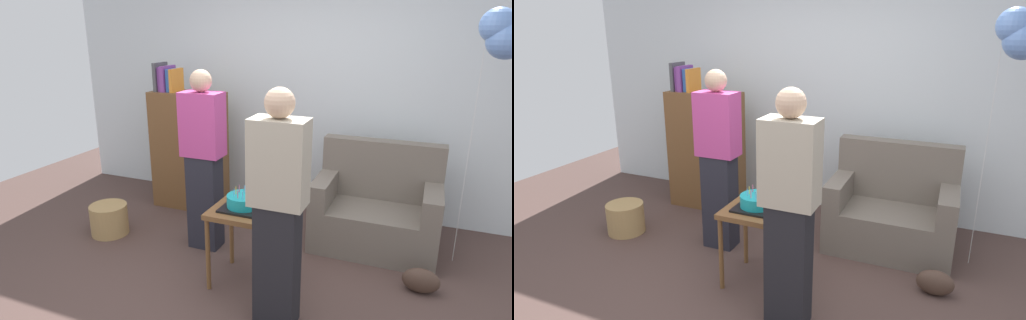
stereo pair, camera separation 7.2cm
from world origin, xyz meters
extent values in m
plane|color=#4C3833|center=(0.00, 0.00, 0.00)|extent=(8.00, 8.00, 0.00)
cube|color=silver|center=(0.00, 2.05, 1.35)|extent=(6.00, 0.10, 2.70)
cube|color=#6B6056|center=(0.81, 1.28, 0.20)|extent=(1.10, 0.70, 0.40)
cube|color=#6B6056|center=(0.81, 1.55, 0.68)|extent=(1.10, 0.16, 0.56)
cube|color=#6B6056|center=(0.34, 1.28, 0.52)|extent=(0.16, 0.70, 0.24)
cube|color=#6B6056|center=(1.28, 1.28, 0.52)|extent=(0.16, 0.70, 0.24)
cube|color=brown|center=(-1.26, 1.51, 0.65)|extent=(0.80, 0.36, 1.30)
cube|color=#4C4C51|center=(-1.58, 1.51, 1.45)|extent=(0.04, 0.24, 0.30)
cube|color=#7F3D93|center=(-1.54, 1.51, 1.43)|extent=(0.04, 0.20, 0.26)
cube|color=#7F3D93|center=(-1.49, 1.51, 1.43)|extent=(0.05, 0.26, 0.27)
cube|color=#3366B7|center=(-1.43, 1.51, 1.42)|extent=(0.05, 0.20, 0.24)
cube|color=orange|center=(-1.38, 1.51, 1.42)|extent=(0.03, 0.25, 0.24)
cube|color=brown|center=(-0.07, 0.32, 0.61)|extent=(0.48, 0.48, 0.04)
cylinder|color=brown|center=(-0.28, 0.11, 0.30)|extent=(0.04, 0.04, 0.59)
cylinder|color=brown|center=(0.14, 0.11, 0.30)|extent=(0.04, 0.04, 0.59)
cylinder|color=brown|center=(-0.28, 0.53, 0.30)|extent=(0.04, 0.04, 0.59)
cylinder|color=brown|center=(0.14, 0.53, 0.30)|extent=(0.04, 0.04, 0.59)
cube|color=black|center=(-0.07, 0.32, 0.64)|extent=(0.32, 0.32, 0.02)
cylinder|color=teal|center=(-0.07, 0.32, 0.70)|extent=(0.26, 0.26, 0.09)
cylinder|color=#EA668C|center=(-0.01, 0.31, 0.77)|extent=(0.01, 0.01, 0.05)
cylinder|color=#EA668C|center=(-0.03, 0.36, 0.77)|extent=(0.01, 0.01, 0.06)
cylinder|color=#EA668C|center=(-0.05, 0.40, 0.77)|extent=(0.01, 0.01, 0.06)
cylinder|color=#66B2E5|center=(-0.09, 0.37, 0.77)|extent=(0.01, 0.01, 0.06)
cylinder|color=#EA668C|center=(-0.13, 0.36, 0.77)|extent=(0.01, 0.01, 0.06)
cylinder|color=#F2CC4C|center=(-0.14, 0.32, 0.77)|extent=(0.01, 0.01, 0.06)
cylinder|color=#66B2E5|center=(-0.14, 0.27, 0.77)|extent=(0.01, 0.01, 0.06)
cylinder|color=#EA668C|center=(-0.09, 0.24, 0.77)|extent=(0.01, 0.01, 0.06)
cylinder|color=#66B2E5|center=(-0.05, 0.24, 0.77)|extent=(0.01, 0.01, 0.06)
cylinder|color=#EA668C|center=(-0.03, 0.27, 0.77)|extent=(0.01, 0.01, 0.05)
cube|color=#23232D|center=(-0.64, 0.72, 0.44)|extent=(0.28, 0.20, 0.88)
cube|color=#C6428E|center=(-0.64, 0.72, 1.16)|extent=(0.36, 0.22, 0.56)
sphere|color=#D1A889|center=(-0.64, 0.72, 1.53)|extent=(0.19, 0.19, 0.19)
cube|color=black|center=(0.33, -0.06, 0.44)|extent=(0.28, 0.20, 0.88)
cube|color=#B2A893|center=(0.33, -0.06, 1.16)|extent=(0.36, 0.22, 0.56)
sphere|color=#D1A889|center=(0.33, -0.06, 1.53)|extent=(0.19, 0.19, 0.19)
cylinder|color=#A88451|center=(-1.64, 0.58, 0.15)|extent=(0.36, 0.36, 0.30)
ellipsoid|color=#473328|center=(1.25, 0.68, 0.10)|extent=(0.28, 0.14, 0.20)
cylinder|color=silver|center=(1.50, 1.29, 0.93)|extent=(0.00, 0.00, 1.86)
sphere|color=#668ED6|center=(1.63, 1.21, 1.88)|extent=(0.29, 0.29, 0.29)
sphere|color=#668ED6|center=(1.56, 1.22, 1.98)|extent=(0.26, 0.26, 0.26)
camera|label=1|loc=(1.17, -2.47, 1.97)|focal=30.25mm
camera|label=2|loc=(1.24, -2.45, 1.97)|focal=30.25mm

